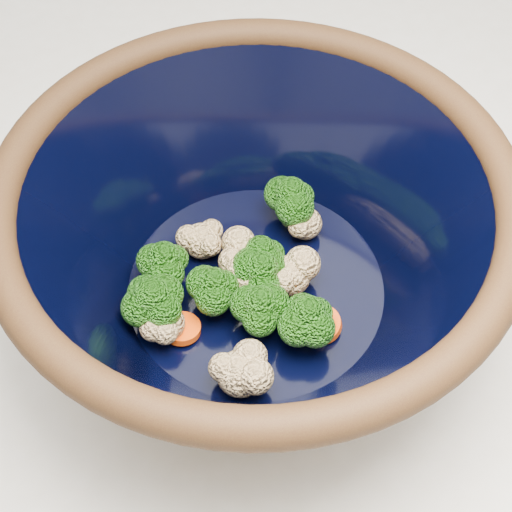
{
  "coord_description": "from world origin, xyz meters",
  "views": [
    {
      "loc": [
        -0.28,
        -0.29,
        1.39
      ],
      "look_at": [
        -0.11,
        -0.02,
        0.97
      ],
      "focal_mm": 50.0,
      "sensor_mm": 36.0,
      "label": 1
    }
  ],
  "objects": [
    {
      "name": "counter",
      "position": [
        0.0,
        0.0,
        0.45
      ],
      "size": [
        1.2,
        1.2,
        0.9
      ],
      "primitive_type": "cube",
      "color": "silver",
      "rests_on": "ground"
    },
    {
      "name": "mixing_bowl",
      "position": [
        -0.11,
        -0.02,
        0.99
      ],
      "size": [
        0.41,
        0.41,
        0.16
      ],
      "rotation": [
        0.0,
        0.0,
        0.22
      ],
      "color": "black",
      "rests_on": "counter"
    },
    {
      "name": "vegetable_pile",
      "position": [
        -0.13,
        -0.03,
        0.96
      ],
      "size": [
        0.18,
        0.15,
        0.05
      ],
      "color": "#608442",
      "rests_on": "mixing_bowl"
    }
  ]
}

